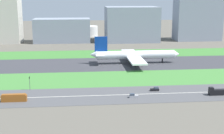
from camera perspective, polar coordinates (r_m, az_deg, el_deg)
ground_plane at (r=228.84m, az=-4.39°, el=0.46°), size 800.00×800.00×0.00m
runway at (r=228.83m, az=-4.39°, el=0.47°), size 280.00×46.00×0.10m
grass_median_north at (r=269.03m, az=-4.61°, el=2.32°), size 280.00×36.00×0.10m
grass_median_south at (r=188.97m, az=-4.07°, el=-2.15°), size 280.00×36.00×0.10m
highway at (r=158.26m, az=-3.70°, el=-5.12°), size 280.00×28.00×0.10m
highway_centerline at (r=158.24m, az=-3.70°, el=-5.10°), size 266.00×0.50×0.01m
airliner at (r=230.71m, az=3.84°, el=2.15°), size 65.00×56.00×19.70m
truck_0 at (r=166.80m, az=18.09°, el=-4.22°), size 8.40×2.50×4.00m
car_2 at (r=167.07m, az=7.65°, el=-3.92°), size 4.40×1.80×2.00m
car_1 at (r=155.18m, az=3.81°, el=-5.14°), size 4.40×1.80×2.00m
bus_0 at (r=155.98m, az=-17.00°, el=-5.25°), size 11.60×2.50×3.50m
traffic_light at (r=171.48m, az=-14.42°, el=-2.61°), size 0.36×0.50×7.20m
hangar_building at (r=340.02m, az=-8.83°, el=6.45°), size 57.30×26.94×24.33m
office_tower at (r=343.35m, az=3.46°, el=7.63°), size 54.42×39.02×36.14m
cargo_warehouse at (r=361.26m, az=14.95°, el=8.72°), size 48.35×24.09×51.75m
fuel_tank_west at (r=385.06m, az=-4.28°, el=6.37°), size 23.16×23.16×12.07m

